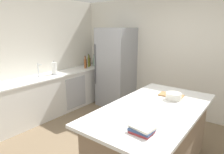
% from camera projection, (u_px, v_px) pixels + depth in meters
% --- Properties ---
extents(wall_rear, '(6.00, 0.10, 2.60)m').
position_uv_depth(wall_rear, '(172.00, 57.00, 4.43)').
color(wall_rear, silver).
rests_on(wall_rear, ground_plane).
extents(wall_left, '(0.10, 6.00, 2.60)m').
position_uv_depth(wall_left, '(18.00, 59.00, 4.14)').
color(wall_left, silver).
rests_on(wall_left, ground_plane).
extents(counter_run_left, '(0.63, 3.05, 0.90)m').
position_uv_depth(counter_run_left, '(55.00, 93.00, 4.60)').
color(counter_run_left, silver).
rests_on(counter_run_left, ground_plane).
extents(kitchen_island, '(1.09, 2.05, 0.92)m').
position_uv_depth(kitchen_island, '(152.00, 138.00, 2.71)').
color(kitchen_island, '#8E755B').
rests_on(kitchen_island, ground_plane).
extents(refrigerator, '(0.78, 0.76, 1.93)m').
position_uv_depth(refrigerator, '(116.00, 68.00, 4.93)').
color(refrigerator, '#93969B').
rests_on(refrigerator, ground_plane).
extents(sink_faucet, '(0.15, 0.05, 0.30)m').
position_uv_depth(sink_faucet, '(39.00, 70.00, 4.22)').
color(sink_faucet, silver).
rests_on(sink_faucet, counter_run_left).
extents(paper_towel_roll, '(0.14, 0.14, 0.31)m').
position_uv_depth(paper_towel_roll, '(54.00, 69.00, 4.47)').
color(paper_towel_roll, gray).
rests_on(paper_towel_roll, counter_run_left).
extents(soda_bottle, '(0.08, 0.08, 0.38)m').
position_uv_depth(soda_bottle, '(96.00, 60.00, 5.53)').
color(soda_bottle, silver).
rests_on(soda_bottle, counter_run_left).
extents(gin_bottle, '(0.06, 0.06, 0.32)m').
position_uv_depth(gin_bottle, '(94.00, 61.00, 5.45)').
color(gin_bottle, '#8CB79E').
rests_on(gin_bottle, counter_run_left).
extents(whiskey_bottle, '(0.07, 0.07, 0.30)m').
position_uv_depth(whiskey_bottle, '(89.00, 62.00, 5.43)').
color(whiskey_bottle, brown).
rests_on(whiskey_bottle, counter_run_left).
extents(olive_oil_bottle, '(0.06, 0.06, 0.35)m').
position_uv_depth(olive_oil_bottle, '(89.00, 62.00, 5.31)').
color(olive_oil_bottle, olive).
rests_on(olive_oil_bottle, counter_run_left).
extents(syrup_bottle, '(0.07, 0.07, 0.29)m').
position_uv_depth(syrup_bottle, '(86.00, 63.00, 5.25)').
color(syrup_bottle, '#5B3319').
rests_on(syrup_bottle, counter_run_left).
extents(vinegar_bottle, '(0.06, 0.06, 0.33)m').
position_uv_depth(vinegar_bottle, '(85.00, 63.00, 5.13)').
color(vinegar_bottle, '#994C23').
rests_on(vinegar_bottle, counter_run_left).
extents(cookbook_stack, '(0.25, 0.19, 0.07)m').
position_uv_depth(cookbook_stack, '(142.00, 129.00, 1.96)').
color(cookbook_stack, '#A83338').
rests_on(cookbook_stack, kitchen_island).
extents(mixing_bowl, '(0.22, 0.22, 0.10)m').
position_uv_depth(mixing_bowl, '(173.00, 96.00, 2.86)').
color(mixing_bowl, silver).
rests_on(mixing_bowl, kitchen_island).
extents(cutting_board, '(0.37, 0.23, 0.02)m').
position_uv_depth(cutting_board, '(171.00, 95.00, 3.03)').
color(cutting_board, '#9E7042').
rests_on(cutting_board, kitchen_island).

